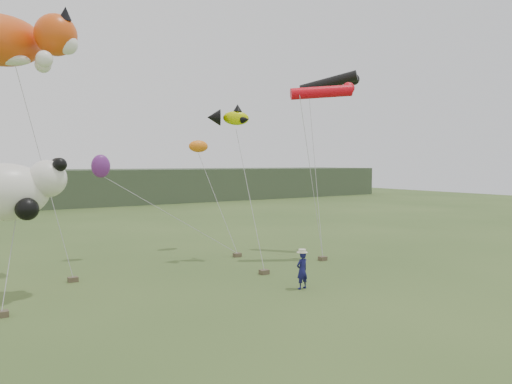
% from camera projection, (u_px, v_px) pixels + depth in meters
% --- Properties ---
extents(ground, '(120.00, 120.00, 0.00)m').
position_uv_depth(ground, '(302.00, 290.00, 18.88)').
color(ground, '#385123').
rests_on(ground, ground).
extents(headland, '(90.00, 13.00, 4.00)m').
position_uv_depth(headland, '(22.00, 189.00, 54.23)').
color(headland, '#2D3D28').
rests_on(headland, ground).
extents(festival_attendant, '(0.56, 0.40, 1.44)m').
position_uv_depth(festival_attendant, '(302.00, 270.00, 19.01)').
color(festival_attendant, '#14144D').
rests_on(festival_attendant, ground).
extents(sandbag_anchors, '(14.73, 4.75, 0.19)m').
position_uv_depth(sandbag_anchors, '(197.00, 272.00, 21.47)').
color(sandbag_anchors, brown).
rests_on(sandbag_anchors, ground).
extents(cat_kite, '(6.23, 4.75, 2.81)m').
position_uv_depth(cat_kite, '(14.00, 40.00, 20.76)').
color(cat_kite, '#E34C10').
rests_on(cat_kite, ground).
extents(fish_kite, '(2.26, 1.49, 1.09)m').
position_uv_depth(fish_kite, '(228.00, 117.00, 24.40)').
color(fish_kite, '#CBDD00').
rests_on(fish_kite, ground).
extents(tube_kites, '(5.30, 4.24, 1.88)m').
position_uv_depth(tube_kites, '(330.00, 86.00, 25.96)').
color(tube_kites, black).
rests_on(tube_kites, ground).
extents(panda_kite, '(3.56, 2.30, 2.21)m').
position_uv_depth(panda_kite, '(12.00, 190.00, 17.52)').
color(panda_kite, white).
rests_on(panda_kite, ground).
extents(misc_kites, '(6.48, 0.76, 1.98)m').
position_uv_depth(misc_kites, '(145.00, 157.00, 25.91)').
color(misc_kites, orange).
rests_on(misc_kites, ground).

